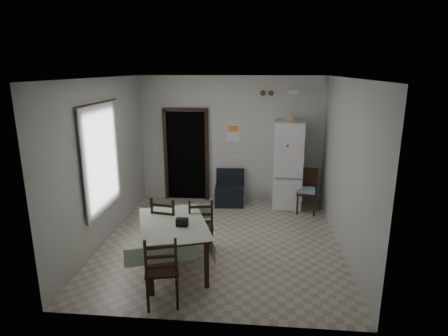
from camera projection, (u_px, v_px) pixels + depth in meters
name	position (u px, v px, depth m)	size (l,w,h in m)	color
ground	(221.00, 241.00, 6.82)	(4.50, 4.50, 0.00)	#BEAE9B
ceiling	(221.00, 78.00, 6.07)	(4.20, 4.50, 0.02)	white
wall_back	(231.00, 140.00, 8.61)	(4.20, 0.02, 2.90)	beige
wall_front	(201.00, 213.00, 4.28)	(4.20, 0.02, 2.90)	beige
wall_left	(104.00, 161.00, 6.63)	(0.02, 4.50, 2.90)	beige
wall_right	(346.00, 167.00, 6.25)	(0.02, 4.50, 2.90)	beige
doorway	(188.00, 154.00, 9.00)	(1.06, 0.52, 2.22)	black
window_recess	(96.00, 159.00, 6.42)	(0.10, 1.20, 1.60)	silver
curtain	(102.00, 159.00, 6.41)	(0.02, 1.45, 1.85)	silver
curtain_rod	(98.00, 103.00, 6.16)	(0.02, 0.02, 1.60)	black
calendar	(233.00, 133.00, 8.55)	(0.28, 0.02, 0.40)	white
calendar_image	(233.00, 129.00, 8.51)	(0.24, 0.01, 0.14)	orange
light_switch	(237.00, 155.00, 8.67)	(0.08, 0.02, 0.12)	beige
vent_left	(263.00, 93.00, 8.25)	(0.12, 0.12, 0.03)	brown
vent_right	(271.00, 93.00, 8.23)	(0.12, 0.12, 0.03)	brown
emergency_light	(293.00, 92.00, 8.16)	(0.25, 0.07, 0.09)	white
fridge	(288.00, 165.00, 8.30)	(0.63, 0.63, 1.95)	white
tan_cone	(290.00, 117.00, 7.99)	(0.25, 0.25, 0.20)	tan
navy_seat	(229.00, 188.00, 8.57)	(0.65, 0.63, 0.78)	black
corner_chair	(307.00, 191.00, 8.07)	(0.41, 0.41, 0.96)	black
dining_table	(174.00, 246.00, 5.79)	(0.97, 1.48, 0.77)	#B1C3A7
black_bag	(182.00, 222.00, 5.58)	(0.18, 0.11, 0.11)	black
dining_chair_far_left	(168.00, 225.00, 6.27)	(0.44, 0.44, 1.03)	black
dining_chair_far_right	(201.00, 225.00, 6.32)	(0.42, 0.42, 0.98)	black
dining_chair_near_head	(162.00, 268.00, 4.91)	(0.44, 0.44, 1.02)	black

